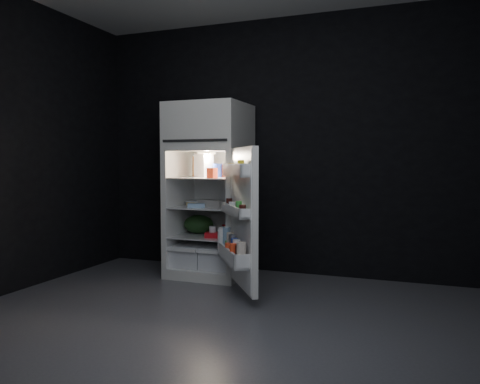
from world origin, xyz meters
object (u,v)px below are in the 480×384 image
at_px(egg_carton, 211,203).
at_px(yogurt_tray, 218,235).
at_px(fridge_door, 240,221).
at_px(milk_jug, 204,166).
at_px(refrigerator, 210,184).

xyz_separation_m(egg_carton, yogurt_tray, (0.10, -0.07, -0.31)).
bearing_deg(fridge_door, egg_carton, 132.03).
height_order(fridge_door, egg_carton, fridge_door).
distance_m(milk_jug, yogurt_tray, 0.74).
xyz_separation_m(refrigerator, egg_carton, (0.05, -0.09, -0.19)).
bearing_deg(milk_jug, egg_carton, -10.59).
bearing_deg(refrigerator, fridge_door, -49.48).
bearing_deg(refrigerator, egg_carton, -60.63).
xyz_separation_m(milk_jug, yogurt_tray, (0.22, -0.13, -0.69)).
distance_m(egg_carton, yogurt_tray, 0.33).
bearing_deg(egg_carton, refrigerator, 136.55).
bearing_deg(milk_jug, refrigerator, 45.29).
bearing_deg(egg_carton, fridge_door, -30.79).
bearing_deg(egg_carton, yogurt_tray, -15.75).
bearing_deg(milk_jug, fridge_door, -27.15).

